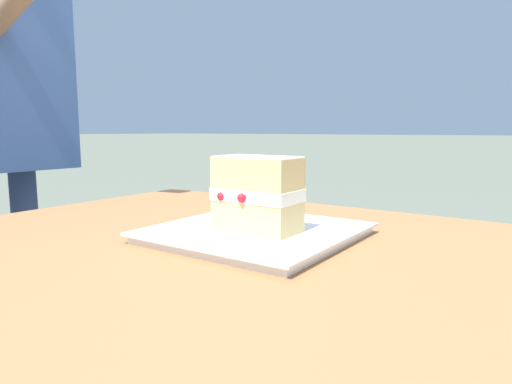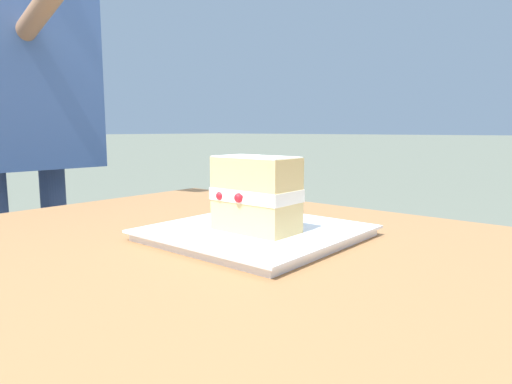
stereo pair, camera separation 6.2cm
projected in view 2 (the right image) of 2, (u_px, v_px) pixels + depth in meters
patio_table at (167, 361)px, 0.51m from camera, size 1.11×1.10×0.71m
dessert_plate at (256, 233)px, 0.68m from camera, size 0.28×0.28×0.02m
cake_slice at (256, 194)px, 0.65m from camera, size 0.12×0.08×0.11m
dessert_fork at (227, 208)px, 0.92m from camera, size 0.11×0.15×0.01m
diner_person at (16, 78)px, 1.20m from camera, size 0.55×0.42×1.52m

